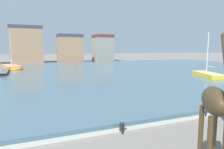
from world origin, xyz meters
name	(u,v)px	position (x,y,z in m)	size (l,w,h in m)	color
harbor_water	(67,73)	(0.00, 31.89, 0.16)	(86.54, 45.86, 0.33)	#476675
quay_edge_coping	(147,126)	(0.00, 8.71, 0.06)	(86.54, 0.50, 0.12)	#ADA89E
giraffe_statue	(216,105)	(-0.45, 4.40, 2.35)	(1.79, 2.38, 4.60)	#42331E
sailboat_yellow	(206,75)	(16.16, 20.30, 0.44)	(3.62, 6.26, 5.99)	gold
sailboat_orange	(12,68)	(-8.23, 41.39, 0.44)	(4.22, 8.22, 7.01)	orange
sailboat_black	(1,73)	(-9.40, 34.64, 0.36)	(2.37, 7.96, 7.43)	black
mooring_bollard	(122,128)	(-1.48, 8.56, 0.25)	(0.24, 0.24, 0.50)	#232326
townhouse_corner_house	(27,45)	(-5.77, 60.07, 4.95)	(8.21, 5.73, 9.87)	tan
townhouse_wide_warehouse	(70,48)	(5.48, 58.29, 3.93)	(6.64, 5.22, 7.83)	tan
townhouse_narrow_midrow	(103,48)	(15.44, 58.85, 3.99)	(5.11, 6.28, 7.95)	gray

